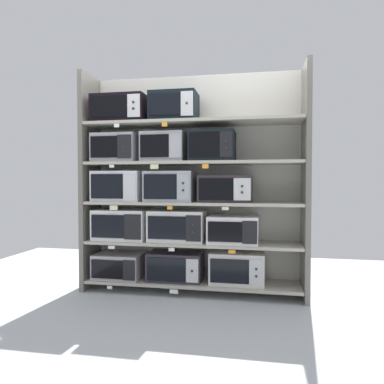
{
  "coord_description": "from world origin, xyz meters",
  "views": [
    {
      "loc": [
        0.7,
        -3.73,
        1.17
      ],
      "look_at": [
        0.0,
        0.0,
        1.06
      ],
      "focal_mm": 34.05,
      "sensor_mm": 36.0,
      "label": 1
    }
  ],
  "objects_px": {
    "microwave_1": "(176,266)",
    "microwave_8": "(226,189)",
    "microwave_12": "(122,110)",
    "microwave_11": "(213,146)",
    "microwave_9": "(118,148)",
    "microwave_4": "(178,226)",
    "microwave_3": "(123,224)",
    "microwave_10": "(164,147)",
    "microwave_13": "(174,107)",
    "microwave_7": "(171,186)",
    "microwave_0": "(120,265)",
    "microwave_2": "(237,268)",
    "microwave_6": "(120,186)",
    "microwave_5": "(233,229)"
  },
  "relations": [
    {
      "from": "microwave_1",
      "to": "microwave_3",
      "type": "relative_size",
      "value": 0.99
    },
    {
      "from": "microwave_0",
      "to": "microwave_7",
      "type": "relative_size",
      "value": 1.01
    },
    {
      "from": "microwave_11",
      "to": "microwave_13",
      "type": "distance_m",
      "value": 0.58
    },
    {
      "from": "microwave_4",
      "to": "microwave_1",
      "type": "bearing_deg",
      "value": -179.04
    },
    {
      "from": "microwave_4",
      "to": "microwave_13",
      "type": "height_order",
      "value": "microwave_13"
    },
    {
      "from": "microwave_9",
      "to": "microwave_7",
      "type": "bearing_deg",
      "value": -0.03
    },
    {
      "from": "microwave_9",
      "to": "microwave_12",
      "type": "relative_size",
      "value": 0.83
    },
    {
      "from": "microwave_11",
      "to": "microwave_10",
      "type": "bearing_deg",
      "value": 179.97
    },
    {
      "from": "microwave_1",
      "to": "microwave_8",
      "type": "height_order",
      "value": "microwave_8"
    },
    {
      "from": "microwave_0",
      "to": "microwave_9",
      "type": "bearing_deg",
      "value": 179.94
    },
    {
      "from": "microwave_4",
      "to": "microwave_13",
      "type": "xyz_separation_m",
      "value": [
        -0.04,
        0.0,
        1.24
      ]
    },
    {
      "from": "microwave_4",
      "to": "microwave_8",
      "type": "relative_size",
      "value": 1.07
    },
    {
      "from": "microwave_2",
      "to": "microwave_12",
      "type": "xyz_separation_m",
      "value": [
        -1.24,
        -0.0,
        1.65
      ]
    },
    {
      "from": "microwave_3",
      "to": "microwave_12",
      "type": "bearing_deg",
      "value": -173.93
    },
    {
      "from": "microwave_1",
      "to": "microwave_8",
      "type": "bearing_deg",
      "value": 0.01
    },
    {
      "from": "microwave_3",
      "to": "microwave_4",
      "type": "bearing_deg",
      "value": 0.0
    },
    {
      "from": "microwave_12",
      "to": "microwave_7",
      "type": "bearing_deg",
      "value": -0.02
    },
    {
      "from": "microwave_3",
      "to": "microwave_12",
      "type": "xyz_separation_m",
      "value": [
        -0.0,
        -0.0,
        1.23
      ]
    },
    {
      "from": "microwave_0",
      "to": "microwave_3",
      "type": "height_order",
      "value": "microwave_3"
    },
    {
      "from": "microwave_2",
      "to": "microwave_13",
      "type": "distance_m",
      "value": 1.78
    },
    {
      "from": "microwave_1",
      "to": "microwave_7",
      "type": "height_order",
      "value": "microwave_7"
    },
    {
      "from": "microwave_5",
      "to": "microwave_11",
      "type": "relative_size",
      "value": 1.11
    },
    {
      "from": "microwave_1",
      "to": "microwave_4",
      "type": "relative_size",
      "value": 0.98
    },
    {
      "from": "microwave_1",
      "to": "microwave_8",
      "type": "relative_size",
      "value": 1.05
    },
    {
      "from": "microwave_1",
      "to": "microwave_11",
      "type": "relative_size",
      "value": 1.25
    },
    {
      "from": "microwave_8",
      "to": "microwave_12",
      "type": "xyz_separation_m",
      "value": [
        -1.12,
        0.0,
        0.84
      ]
    },
    {
      "from": "microwave_12",
      "to": "microwave_4",
      "type": "bearing_deg",
      "value": 0.01
    },
    {
      "from": "microwave_2",
      "to": "microwave_3",
      "type": "height_order",
      "value": "microwave_3"
    },
    {
      "from": "microwave_12",
      "to": "microwave_9",
      "type": "bearing_deg",
      "value": 179.9
    },
    {
      "from": "microwave_0",
      "to": "microwave_1",
      "type": "distance_m",
      "value": 0.62
    },
    {
      "from": "microwave_1",
      "to": "microwave_5",
      "type": "height_order",
      "value": "microwave_5"
    },
    {
      "from": "microwave_9",
      "to": "microwave_8",
      "type": "bearing_deg",
      "value": -0.01
    },
    {
      "from": "microwave_12",
      "to": "microwave_11",
      "type": "bearing_deg",
      "value": -0.01
    },
    {
      "from": "microwave_2",
      "to": "microwave_7",
      "type": "xyz_separation_m",
      "value": [
        -0.7,
        -0.0,
        0.83
      ]
    },
    {
      "from": "microwave_5",
      "to": "microwave_7",
      "type": "height_order",
      "value": "microwave_7"
    },
    {
      "from": "microwave_8",
      "to": "microwave_9",
      "type": "height_order",
      "value": "microwave_9"
    },
    {
      "from": "microwave_13",
      "to": "microwave_7",
      "type": "bearing_deg",
      "value": -179.47
    },
    {
      "from": "microwave_8",
      "to": "microwave_12",
      "type": "distance_m",
      "value": 1.4
    },
    {
      "from": "microwave_1",
      "to": "microwave_9",
      "type": "relative_size",
      "value": 1.2
    },
    {
      "from": "microwave_3",
      "to": "microwave_6",
      "type": "bearing_deg",
      "value": -179.5
    },
    {
      "from": "microwave_0",
      "to": "microwave_7",
      "type": "distance_m",
      "value": 1.03
    },
    {
      "from": "microwave_1",
      "to": "microwave_3",
      "type": "xyz_separation_m",
      "value": [
        -0.59,
        0.0,
        0.43
      ]
    },
    {
      "from": "microwave_0",
      "to": "microwave_13",
      "type": "bearing_deg",
      "value": 0.01
    },
    {
      "from": "microwave_3",
      "to": "microwave_13",
      "type": "height_order",
      "value": "microwave_13"
    },
    {
      "from": "microwave_7",
      "to": "microwave_13",
      "type": "xyz_separation_m",
      "value": [
        0.04,
        0.0,
        0.83
      ]
    },
    {
      "from": "microwave_5",
      "to": "microwave_7",
      "type": "relative_size",
      "value": 1.01
    },
    {
      "from": "microwave_1",
      "to": "microwave_4",
      "type": "height_order",
      "value": "microwave_4"
    },
    {
      "from": "microwave_0",
      "to": "microwave_2",
      "type": "relative_size",
      "value": 0.91
    },
    {
      "from": "microwave_3",
      "to": "microwave_2",
      "type": "bearing_deg",
      "value": -0.0
    },
    {
      "from": "microwave_10",
      "to": "microwave_13",
      "type": "distance_m",
      "value": 0.43
    }
  ]
}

